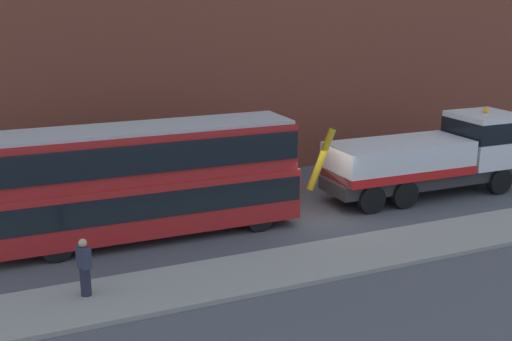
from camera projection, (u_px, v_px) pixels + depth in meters
The scene contains 6 objects.
ground_plane at pixel (313, 215), 25.22m from camera, with size 120.00×120.00×0.00m, color #4C4C51.
near_kerb at pixel (373, 251), 21.49m from camera, with size 60.00×2.80×0.15m, color gray.
building_facade at pixel (241, 4), 29.63m from camera, with size 60.00×1.50×16.00m.
recovery_tow_truck at pixel (433, 155), 27.45m from camera, with size 10.15×2.73×3.67m.
double_decker_bus at pixel (146, 177), 22.44m from camera, with size 11.07×2.66×4.06m.
pedestrian_onlooker at pixel (85, 268), 17.91m from camera, with size 0.40×0.47×1.71m.
Camera 1 is at (-11.68, -20.93, 8.36)m, focal length 44.61 mm.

